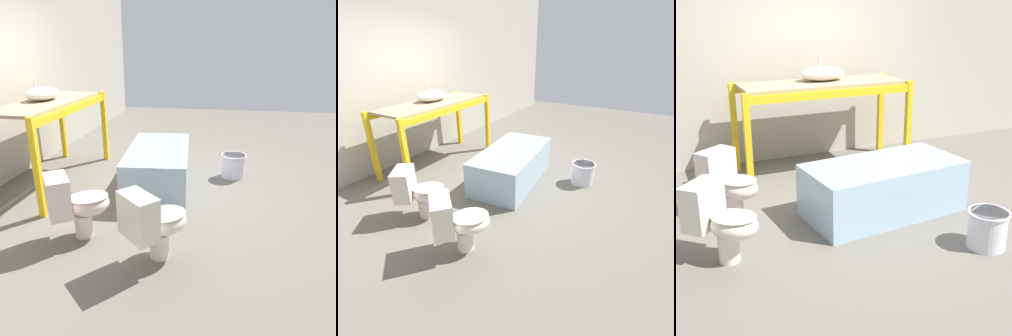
{
  "view_description": "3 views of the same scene",
  "coord_description": "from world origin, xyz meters",
  "views": [
    {
      "loc": [
        -4.02,
        -1.11,
        1.77
      ],
      "look_at": [
        -0.51,
        -0.49,
        0.45
      ],
      "focal_mm": 35.0,
      "sensor_mm": 36.0,
      "label": 1
    },
    {
      "loc": [
        -3.24,
        -2.08,
        2.03
      ],
      "look_at": [
        -0.53,
        -0.49,
        0.51
      ],
      "focal_mm": 28.0,
      "sensor_mm": 36.0,
      "label": 2
    },
    {
      "loc": [
        -2.09,
        -4.08,
        2.02
      ],
      "look_at": [
        -0.45,
        -0.38,
        0.58
      ],
      "focal_mm": 50.0,
      "sensor_mm": 36.0,
      "label": 3
    }
  ],
  "objects": [
    {
      "name": "shelving_rack",
      "position": [
        -0.05,
        1.2,
        0.95
      ],
      "size": [
        2.1,
        0.81,
        1.11
      ],
      "color": "yellow",
      "rests_on": "ground_plane"
    },
    {
      "name": "sink_basin",
      "position": [
        -0.0,
        1.28,
        1.2
      ],
      "size": [
        0.57,
        0.36,
        0.26
      ],
      "color": "silver",
      "rests_on": "shelving_rack"
    },
    {
      "name": "warehouse_wall_rear",
      "position": [
        0.0,
        1.89,
        1.6
      ],
      "size": [
        10.8,
        0.08,
        3.2
      ],
      "color": "#B2AD9E",
      "rests_on": "ground_plane"
    },
    {
      "name": "toilet_near",
      "position": [
        -1.4,
        0.25,
        0.37
      ],
      "size": [
        0.61,
        0.67,
        0.67
      ],
      "rotation": [
        0.0,
        0.0,
        0.61
      ],
      "color": "silver",
      "rests_on": "ground_plane"
    },
    {
      "name": "toilet_far",
      "position": [
        -1.62,
        -0.56,
        0.37
      ],
      "size": [
        0.66,
        0.65,
        0.67
      ],
      "rotation": [
        0.0,
        0.0,
        0.83
      ],
      "color": "silver",
      "rests_on": "ground_plane"
    },
    {
      "name": "ground_plane",
      "position": [
        0.0,
        0.0,
        0.0
      ],
      "size": [
        12.0,
        12.0,
        0.0
      ],
      "primitive_type": "plane",
      "color": "#666059"
    },
    {
      "name": "bathtub_main",
      "position": [
        0.03,
        -0.26,
        0.3
      ],
      "size": [
        1.62,
        0.92,
        0.53
      ],
      "rotation": [
        0.0,
        0.0,
        0.1
      ],
      "color": "#99B7CC",
      "rests_on": "ground_plane"
    },
    {
      "name": "bucket_white",
      "position": [
        0.51,
        -1.26,
        0.18
      ],
      "size": [
        0.36,
        0.36,
        0.33
      ],
      "color": "silver",
      "rests_on": "ground_plane"
    }
  ]
}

